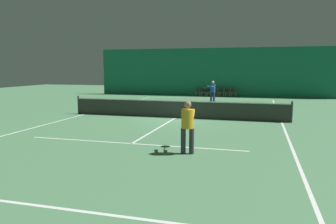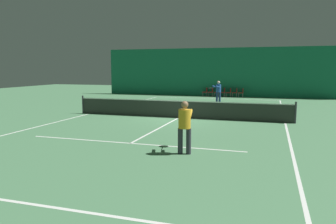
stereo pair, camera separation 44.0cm
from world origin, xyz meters
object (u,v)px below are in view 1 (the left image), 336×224
object	(u,v)px
player_near	(188,123)
courtside_chair_6	(235,92)
player_far	(212,90)
courtside_chair_4	(222,92)
courtside_chair_5	(229,92)
courtside_chair_2	(211,91)
courtside_chair_3	(216,92)
courtside_chair_1	(205,91)
courtside_chair_0	(199,91)
tennis_net	(176,109)

from	to	relation	value
player_near	courtside_chair_6	bearing A→B (deg)	-8.29
player_far	courtside_chair_4	xyz separation A→B (m)	(0.16, 5.70, -0.52)
courtside_chair_5	courtside_chair_6	bearing A→B (deg)	90.00
player_near	courtside_chair_4	world-z (taller)	player_near
player_far	courtside_chair_2	world-z (taller)	player_far
courtside_chair_3	courtside_chair_1	bearing A→B (deg)	-90.00
courtside_chair_5	courtside_chair_3	bearing A→B (deg)	-90.00
courtside_chair_1	courtside_chair_3	size ratio (longest dim) A/B	1.00
player_far	courtside_chair_0	distance (m)	6.10
courtside_chair_1	courtside_chair_3	world-z (taller)	same
player_near	courtside_chair_4	distance (m)	21.16
courtside_chair_6	courtside_chair_4	bearing A→B (deg)	-90.00
courtside_chair_0	courtside_chair_4	bearing A→B (deg)	90.00
tennis_net	player_near	xyz separation A→B (m)	(2.22, -7.19, 0.47)
courtside_chair_3	courtside_chair_6	distance (m)	1.70
courtside_chair_2	courtside_chair_3	bearing A→B (deg)	90.00
tennis_net	courtside_chair_0	distance (m)	13.99
courtside_chair_3	player_near	bearing A→B (deg)	4.79
courtside_chair_0	courtside_chair_1	size ratio (longest dim) A/B	1.00
courtside_chair_0	courtside_chair_2	xyz separation A→B (m)	(1.13, 0.00, 0.00)
player_far	courtside_chair_6	xyz separation A→B (m)	(1.30, 5.70, -0.52)
courtside_chair_1	tennis_net	bearing A→B (deg)	2.80
courtside_chair_4	courtside_chair_1	bearing A→B (deg)	-90.00
courtside_chair_4	courtside_chair_6	bearing A→B (deg)	90.00
tennis_net	courtside_chair_1	distance (m)	13.96
courtside_chair_0	courtside_chair_1	distance (m)	0.57
player_far	courtside_chair_3	distance (m)	5.74
courtside_chair_3	courtside_chair_6	world-z (taller)	same
courtside_chair_4	courtside_chair_3	bearing A→B (deg)	-90.00
player_near	courtside_chair_6	world-z (taller)	player_near
player_near	tennis_net	bearing A→B (deg)	8.68
player_near	player_far	xyz separation A→B (m)	(-1.37, 15.42, 0.02)
courtside_chair_0	courtside_chair_6	size ratio (longest dim) A/B	1.00
courtside_chair_4	courtside_chair_6	xyz separation A→B (m)	(1.13, 0.00, 0.00)
courtside_chair_1	courtside_chair_6	size ratio (longest dim) A/B	1.00
courtside_chair_1	courtside_chair_2	size ratio (longest dim) A/B	1.00
courtside_chair_4	tennis_net	bearing A→B (deg)	-4.17
courtside_chair_3	courtside_chair_5	xyz separation A→B (m)	(1.13, 0.00, 0.00)
courtside_chair_1	courtside_chair_2	world-z (taller)	same
courtside_chair_4	courtside_chair_6	size ratio (longest dim) A/B	1.00
courtside_chair_1	courtside_chair_4	distance (m)	1.70
player_far	courtside_chair_3	bearing A→B (deg)	-147.68
tennis_net	courtside_chair_1	size ratio (longest dim) A/B	14.29
player_near	courtside_chair_1	bearing A→B (deg)	-0.67
courtside_chair_0	courtside_chair_5	size ratio (longest dim) A/B	1.00
tennis_net	courtside_chair_1	xyz separation A→B (m)	(-0.68, 13.94, -0.03)
player_far	courtside_chair_1	size ratio (longest dim) A/B	2.05
courtside_chair_2	courtside_chair_5	xyz separation A→B (m)	(1.70, 0.00, 0.00)
courtside_chair_0	courtside_chair_3	xyz separation A→B (m)	(1.70, 0.00, 0.00)
player_far	courtside_chair_0	bearing A→B (deg)	-131.51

